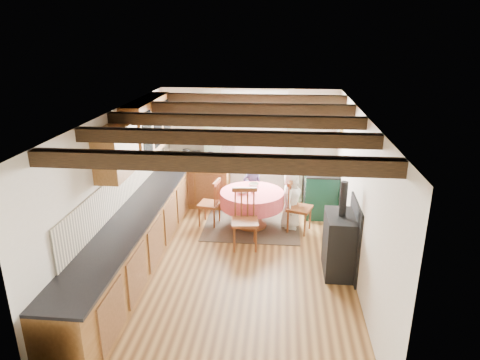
# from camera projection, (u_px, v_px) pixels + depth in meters

# --- Properties ---
(floor) EXTENTS (3.60, 5.50, 0.00)m
(floor) POSITION_uv_depth(u_px,v_px,m) (235.00, 266.00, 6.76)
(floor) COLOR #A87A3E
(floor) RESTS_ON ground
(ceiling) EXTENTS (3.60, 5.50, 0.00)m
(ceiling) POSITION_uv_depth(u_px,v_px,m) (234.00, 114.00, 5.96)
(ceiling) COLOR white
(ceiling) RESTS_ON ground
(wall_back) EXTENTS (3.60, 0.00, 2.40)m
(wall_back) POSITION_uv_depth(u_px,v_px,m) (249.00, 147.00, 8.94)
(wall_back) COLOR silver
(wall_back) RESTS_ON ground
(wall_front) EXTENTS (3.60, 0.00, 2.40)m
(wall_front) POSITION_uv_depth(u_px,v_px,m) (201.00, 308.00, 3.78)
(wall_front) COLOR silver
(wall_front) RESTS_ON ground
(wall_left) EXTENTS (0.00, 5.50, 2.40)m
(wall_left) POSITION_uv_depth(u_px,v_px,m) (117.00, 190.00, 6.52)
(wall_left) COLOR silver
(wall_left) RESTS_ON ground
(wall_right) EXTENTS (0.00, 5.50, 2.40)m
(wall_right) POSITION_uv_depth(u_px,v_px,m) (359.00, 199.00, 6.19)
(wall_right) COLOR silver
(wall_right) RESTS_ON ground
(beam_a) EXTENTS (3.60, 0.16, 0.16)m
(beam_a) POSITION_uv_depth(u_px,v_px,m) (212.00, 162.00, 4.11)
(beam_a) COLOR #322110
(beam_a) RESTS_ON ceiling
(beam_b) EXTENTS (3.60, 0.16, 0.16)m
(beam_b) POSITION_uv_depth(u_px,v_px,m) (225.00, 138.00, 5.05)
(beam_b) COLOR #322110
(beam_b) RESTS_ON ceiling
(beam_c) EXTENTS (3.60, 0.16, 0.16)m
(beam_c) POSITION_uv_depth(u_px,v_px,m) (234.00, 121.00, 5.99)
(beam_c) COLOR #322110
(beam_c) RESTS_ON ceiling
(beam_d) EXTENTS (3.60, 0.16, 0.16)m
(beam_d) POSITION_uv_depth(u_px,v_px,m) (241.00, 108.00, 6.93)
(beam_d) COLOR #322110
(beam_d) RESTS_ON ceiling
(beam_e) EXTENTS (3.60, 0.16, 0.16)m
(beam_e) POSITION_uv_depth(u_px,v_px,m) (246.00, 99.00, 7.87)
(beam_e) COLOR #322110
(beam_e) RESTS_ON ceiling
(splash_left) EXTENTS (0.02, 4.50, 0.55)m
(splash_left) POSITION_uv_depth(u_px,v_px,m) (125.00, 184.00, 6.80)
(splash_left) COLOR beige
(splash_left) RESTS_ON wall_left
(splash_back) EXTENTS (1.40, 0.02, 0.55)m
(splash_back) POSITION_uv_depth(u_px,v_px,m) (202.00, 146.00, 9.01)
(splash_back) COLOR beige
(splash_back) RESTS_ON wall_back
(base_cabinet_left) EXTENTS (0.60, 5.30, 0.88)m
(base_cabinet_left) POSITION_uv_depth(u_px,v_px,m) (140.00, 236.00, 6.75)
(base_cabinet_left) COLOR brown
(base_cabinet_left) RESTS_ON floor
(base_cabinet_back) EXTENTS (1.30, 0.60, 0.88)m
(base_cabinet_back) POSITION_uv_depth(u_px,v_px,m) (198.00, 184.00, 9.01)
(base_cabinet_back) COLOR brown
(base_cabinet_back) RESTS_ON floor
(worktop_left) EXTENTS (0.64, 5.30, 0.04)m
(worktop_left) POSITION_uv_depth(u_px,v_px,m) (139.00, 209.00, 6.59)
(worktop_left) COLOR black
(worktop_left) RESTS_ON base_cabinet_left
(worktop_back) EXTENTS (1.30, 0.64, 0.04)m
(worktop_back) POSITION_uv_depth(u_px,v_px,m) (197.00, 164.00, 8.83)
(worktop_back) COLOR black
(worktop_back) RESTS_ON base_cabinet_back
(wall_cabinet_glass) EXTENTS (0.34, 1.80, 0.90)m
(wall_cabinet_glass) POSITION_uv_depth(u_px,v_px,m) (148.00, 125.00, 7.38)
(wall_cabinet_glass) COLOR brown
(wall_cabinet_glass) RESTS_ON wall_left
(wall_cabinet_solid) EXTENTS (0.34, 0.90, 0.70)m
(wall_cabinet_solid) POSITION_uv_depth(u_px,v_px,m) (116.00, 152.00, 5.99)
(wall_cabinet_solid) COLOR brown
(wall_cabinet_solid) RESTS_ON wall_left
(window_frame) EXTENTS (1.34, 0.03, 1.54)m
(window_frame) POSITION_uv_depth(u_px,v_px,m) (254.00, 128.00, 8.78)
(window_frame) COLOR white
(window_frame) RESTS_ON wall_back
(window_pane) EXTENTS (1.20, 0.01, 1.40)m
(window_pane) POSITION_uv_depth(u_px,v_px,m) (254.00, 128.00, 8.79)
(window_pane) COLOR white
(window_pane) RESTS_ON wall_back
(curtain_left) EXTENTS (0.35, 0.10, 2.10)m
(curtain_left) POSITION_uv_depth(u_px,v_px,m) (213.00, 152.00, 8.95)
(curtain_left) COLOR beige
(curtain_left) RESTS_ON wall_back
(curtain_right) EXTENTS (0.35, 0.10, 2.10)m
(curtain_right) POSITION_uv_depth(u_px,v_px,m) (295.00, 154.00, 8.79)
(curtain_right) COLOR beige
(curtain_right) RESTS_ON wall_back
(curtain_rod) EXTENTS (2.00, 0.03, 0.03)m
(curtain_rod) POSITION_uv_depth(u_px,v_px,m) (254.00, 99.00, 8.50)
(curtain_rod) COLOR black
(curtain_rod) RESTS_ON wall_back
(wall_picture) EXTENTS (0.04, 0.50, 0.60)m
(wall_picture) POSITION_uv_depth(u_px,v_px,m) (340.00, 130.00, 8.19)
(wall_picture) COLOR gold
(wall_picture) RESTS_ON wall_right
(wall_plate) EXTENTS (0.30, 0.02, 0.30)m
(wall_plate) POSITION_uv_depth(u_px,v_px,m) (301.00, 124.00, 8.65)
(wall_plate) COLOR silver
(wall_plate) RESTS_ON wall_back
(rug) EXTENTS (1.78, 1.38, 0.01)m
(rug) POSITION_uv_depth(u_px,v_px,m) (252.00, 226.00, 8.08)
(rug) COLOR #473C32
(rug) RESTS_ON floor
(dining_table) EXTENTS (1.17, 1.17, 0.70)m
(dining_table) POSITION_uv_depth(u_px,v_px,m) (252.00, 210.00, 7.97)
(dining_table) COLOR #B53143
(dining_table) RESTS_ON floor
(chair_near) EXTENTS (0.49, 0.51, 1.03)m
(chair_near) POSITION_uv_depth(u_px,v_px,m) (245.00, 220.00, 7.15)
(chair_near) COLOR brown
(chair_near) RESTS_ON floor
(chair_left) EXTENTS (0.46, 0.45, 0.89)m
(chair_left) POSITION_uv_depth(u_px,v_px,m) (209.00, 202.00, 8.05)
(chair_left) COLOR brown
(chair_left) RESTS_ON floor
(chair_right) EXTENTS (0.55, 0.54, 0.97)m
(chair_right) POSITION_uv_depth(u_px,v_px,m) (300.00, 206.00, 7.76)
(chair_right) COLOR brown
(chair_right) RESTS_ON floor
(aga_range) EXTENTS (0.64, 0.99, 0.91)m
(aga_range) POSITION_uv_depth(u_px,v_px,m) (320.00, 191.00, 8.61)
(aga_range) COLOR #0F3426
(aga_range) RESTS_ON floor
(cast_iron_stove) EXTENTS (0.44, 0.73, 1.46)m
(cast_iron_stove) POSITION_uv_depth(u_px,v_px,m) (341.00, 228.00, 6.35)
(cast_iron_stove) COLOR black
(cast_iron_stove) RESTS_ON floor
(child_far) EXTENTS (0.39, 0.26, 1.03)m
(child_far) POSITION_uv_depth(u_px,v_px,m) (252.00, 188.00, 8.59)
(child_far) COLOR #353155
(child_far) RESTS_ON floor
(child_right) EXTENTS (0.48, 0.62, 1.13)m
(child_right) POSITION_uv_depth(u_px,v_px,m) (291.00, 199.00, 7.89)
(child_right) COLOR white
(child_right) RESTS_ON floor
(bowl_a) EXTENTS (0.25, 0.25, 0.05)m
(bowl_a) POSITION_uv_depth(u_px,v_px,m) (243.00, 191.00, 7.79)
(bowl_a) COLOR silver
(bowl_a) RESTS_ON dining_table
(bowl_b) EXTENTS (0.21, 0.21, 0.06)m
(bowl_b) POSITION_uv_depth(u_px,v_px,m) (254.00, 185.00, 8.11)
(bowl_b) COLOR silver
(bowl_b) RESTS_ON dining_table
(cup) EXTENTS (0.14, 0.14, 0.09)m
(cup) POSITION_uv_depth(u_px,v_px,m) (253.00, 190.00, 7.81)
(cup) COLOR silver
(cup) RESTS_ON dining_table
(canister_tall) EXTENTS (0.15, 0.15, 0.26)m
(canister_tall) POSITION_uv_depth(u_px,v_px,m) (186.00, 155.00, 8.87)
(canister_tall) COLOR #262628
(canister_tall) RESTS_ON worktop_back
(canister_wide) EXTENTS (0.19, 0.19, 0.21)m
(canister_wide) POSITION_uv_depth(u_px,v_px,m) (196.00, 156.00, 8.93)
(canister_wide) COLOR #262628
(canister_wide) RESTS_ON worktop_back
(canister_slim) EXTENTS (0.09, 0.09, 0.26)m
(canister_slim) POSITION_uv_depth(u_px,v_px,m) (211.00, 158.00, 8.71)
(canister_slim) COLOR #262628
(canister_slim) RESTS_ON worktop_back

